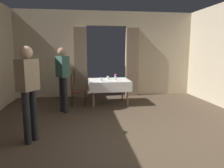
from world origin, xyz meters
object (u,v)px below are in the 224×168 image
Objects in this scene: flower_vase_mid at (115,77)px; person_waiter_by_doorway at (63,74)px; chair_mid_left at (76,89)px; glass_mid_b at (108,78)px; glass_mid_c at (101,79)px; person_diner_standing_aside at (28,86)px; dining_table_mid at (109,83)px.

person_waiter_by_doorway is at bearing -158.12° from flower_vase_mid.
glass_mid_b is at bearing 10.82° from chair_mid_left.
flower_vase_mid is 0.46m from glass_mid_c.
chair_mid_left is 1.04m from glass_mid_b.
glass_mid_b is (0.98, 0.19, 0.29)m from chair_mid_left.
glass_mid_b is 0.06× the size of person_diner_standing_aside.
chair_mid_left is at bearing 168.12° from glass_mid_c.
person_waiter_by_doorway reaches higher than dining_table_mid.
person_waiter_by_doorway is (-1.05, -0.48, 0.22)m from glass_mid_c.
flower_vase_mid is 0.31m from glass_mid_b.
flower_vase_mid reaches higher than dining_table_mid.
chair_mid_left is at bearing -169.18° from glass_mid_b.
flower_vase_mid is at bearing -48.84° from glass_mid_b.
glass_mid_c is at bearing -165.49° from flower_vase_mid.
dining_table_mid is at bearing -78.85° from glass_mid_b.
glass_mid_b is 0.99× the size of glass_mid_c.
chair_mid_left is 0.81m from glass_mid_c.
person_diner_standing_aside is (-0.73, -2.47, 0.51)m from chair_mid_left.
chair_mid_left is 0.87m from person_waiter_by_doorway.
glass_mid_c is (0.74, -0.16, 0.29)m from chair_mid_left.
dining_table_mid is 1.54m from person_waiter_by_doorway.
glass_mid_c is (-0.24, -0.34, 0.00)m from glass_mid_b.
glass_mid_c is (-0.26, -0.24, 0.15)m from dining_table_mid.
chair_mid_left is at bearing 73.62° from person_diner_standing_aside.
dining_table_mid is at bearing 4.86° from chair_mid_left.
glass_mid_c is 0.06× the size of person_waiter_by_doorway.
person_diner_standing_aside reaches higher than dining_table_mid.
flower_vase_mid is at bearing 14.51° from glass_mid_c.
chair_mid_left reaches higher than glass_mid_c.
dining_table_mid is at bearing 55.88° from person_diner_standing_aside.
glass_mid_c reaches higher than dining_table_mid.
glass_mid_c reaches higher than glass_mid_b.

